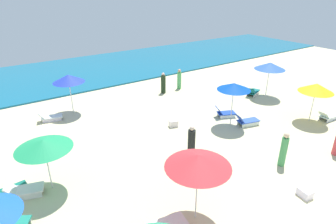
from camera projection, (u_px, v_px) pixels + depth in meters
The scene contains 21 objects.
ocean at pixel (83, 71), 27.26m from camera, with size 60.00×11.42×0.12m, color #146384.
umbrella_0 at pixel (316, 88), 16.69m from camera, with size 1.99×1.99×2.41m.
lounge_chair_0_0 at pixel (328, 116), 17.58m from camera, with size 1.42×0.70×0.61m.
lounge_chair_1_0 at pixel (10, 223), 9.72m from camera, with size 1.35×1.10×0.64m.
umbrella_2 at pixel (43, 144), 10.90m from camera, with size 2.18×2.18×2.30m.
lounge_chair_2_0 at pixel (9, 191), 11.20m from camera, with size 1.34×0.70×0.74m.
lounge_chair_2_1 at pixel (24, 190), 11.23m from camera, with size 1.51×1.02×0.67m.
umbrella_4 at pixel (270, 66), 20.42m from camera, with size 2.19×2.19×2.58m.
lounge_chair_4_0 at pixel (253, 92), 21.47m from camera, with size 1.58×1.07×0.73m.
umbrella_6 at pixel (198, 161), 9.31m from camera, with size 2.26×2.26×2.65m.
umbrella_7 at pixel (234, 87), 16.07m from camera, with size 1.91×1.91×2.62m.
lounge_chair_7_0 at pixel (247, 121), 16.87m from camera, with size 1.55×0.91×0.75m.
lounge_chair_7_1 at pixel (225, 113), 17.96m from camera, with size 1.39×1.07×0.71m.
umbrella_8 at pixel (68, 79), 17.74m from camera, with size 1.98×1.98×2.57m.
lounge_chair_8_0 at pixel (50, 117), 17.46m from camera, with size 1.46×0.92×0.65m.
beachgoer_2 at pixel (191, 142), 13.74m from camera, with size 0.46×0.46×1.60m.
beachgoer_3 at pixel (284, 150), 12.92m from camera, with size 0.43×0.43×1.70m.
beachgoer_4 at pixel (163, 84), 21.72m from camera, with size 0.44×0.44×1.62m.
beachgoer_5 at pixel (179, 79), 22.62m from camera, with size 0.46×0.46×1.61m.
cooler_box_0 at pixel (305, 193), 11.25m from camera, with size 0.53×0.40×0.33m, color white.
cooler_box_1 at pixel (174, 123), 16.77m from camera, with size 0.50×0.34×0.38m, color white.
Camera 1 is at (-8.10, -2.20, 7.74)m, focal length 30.30 mm.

